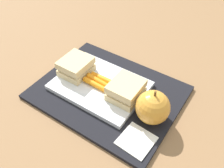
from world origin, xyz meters
TOP-DOWN VIEW (x-y plane):
  - ground_plane at (0.00, 0.00)m, footprint 2.40×2.40m
  - lunchbag_mat at (0.00, 0.00)m, footprint 0.36×0.28m
  - food_tray at (-0.03, 0.00)m, footprint 0.23×0.17m
  - sandwich_half_left at (-0.10, 0.00)m, footprint 0.07×0.08m
  - sandwich_half_right at (0.05, 0.00)m, footprint 0.07×0.08m
  - carrot_sticks_bundle at (-0.03, -0.00)m, footprint 0.08×0.04m
  - apple at (0.13, -0.02)m, footprint 0.08×0.08m
  - paper_napkin at (0.14, -0.09)m, footprint 0.07×0.07m

SIDE VIEW (x-z plane):
  - ground_plane at x=0.00m, z-range 0.00..0.00m
  - lunchbag_mat at x=0.00m, z-range 0.00..0.01m
  - paper_napkin at x=0.14m, z-range 0.01..0.01m
  - food_tray at x=-0.03m, z-range 0.01..0.02m
  - carrot_sticks_bundle at x=-0.03m, z-range 0.02..0.04m
  - sandwich_half_left at x=-0.10m, z-range 0.02..0.07m
  - sandwich_half_right at x=0.05m, z-range 0.02..0.07m
  - apple at x=0.13m, z-range 0.00..0.09m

